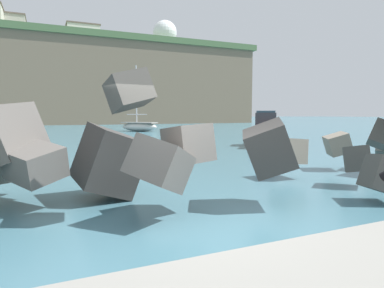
% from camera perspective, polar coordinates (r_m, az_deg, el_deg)
% --- Properties ---
extents(ground_plane, '(400.00, 400.00, 0.00)m').
position_cam_1_polar(ground_plane, '(6.18, -0.94, -13.56)').
color(ground_plane, '#42707F').
extents(breakwater_jetty, '(33.13, 6.09, 2.95)m').
position_cam_1_polar(breakwater_jetty, '(7.03, -14.66, -0.43)').
color(breakwater_jetty, '#4C4944').
rests_on(breakwater_jetty, ground).
extents(boat_mid_centre, '(4.10, 4.41, 7.43)m').
position_cam_1_polar(boat_mid_centre, '(38.47, -9.00, 3.04)').
color(boat_mid_centre, beige).
rests_on(boat_mid_centre, ground).
extents(boat_far_left, '(4.51, 4.99, 2.18)m').
position_cam_1_polar(boat_far_left, '(21.19, 12.45, 1.45)').
color(boat_far_left, maroon).
rests_on(boat_far_left, ground).
extents(headland_bluff, '(79.72, 43.62, 17.05)m').
position_cam_1_polar(headland_bluff, '(84.72, -21.77, 9.25)').
color(headland_bluff, '#756651').
rests_on(headland_bluff, ground).
extents(radar_dome, '(6.33, 6.33, 8.52)m').
position_cam_1_polar(radar_dome, '(89.12, -4.64, 17.62)').
color(radar_dome, silver).
rests_on(radar_dome, headland_bluff).
extents(station_building_west, '(6.14, 6.15, 5.63)m').
position_cam_1_polar(station_building_west, '(84.01, -28.60, 16.86)').
color(station_building_west, '#B2ADA3').
rests_on(station_building_west, headland_bluff).
extents(station_building_central, '(7.06, 4.92, 4.45)m').
position_cam_1_polar(station_building_central, '(81.07, -18.11, 17.25)').
color(station_building_central, silver).
rests_on(station_building_central, headland_bluff).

